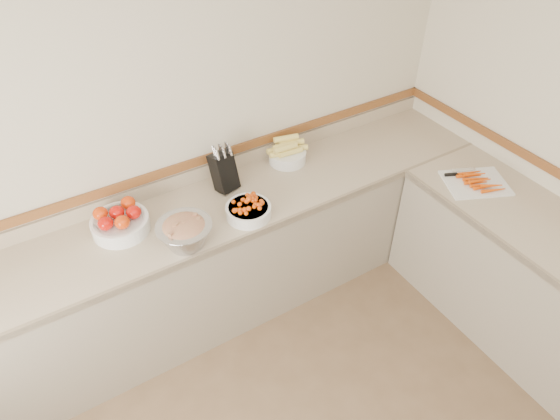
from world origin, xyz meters
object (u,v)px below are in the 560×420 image
cherry_tomato_bowl (248,209)px  cutting_board (476,182)px  rhubarb_bowl (185,232)px  dishwasher (556,304)px  corn_bowl (287,153)px  tomato_bowl (120,222)px  knife_block (224,171)px

cherry_tomato_bowl → cutting_board: cherry_tomato_bowl is taller
rhubarb_bowl → cutting_board: bearing=-14.2°
dishwasher → cutting_board: size_ratio=1.72×
rhubarb_bowl → cherry_tomato_bowl: bearing=4.7°
dishwasher → corn_bowl: corn_bowl is taller
cherry_tomato_bowl → dishwasher: bearing=-40.4°
rhubarb_bowl → tomato_bowl: bearing=132.0°
cutting_board → dishwasher: bearing=-86.5°
cherry_tomato_bowl → corn_bowl: corn_bowl is taller
dishwasher → tomato_bowl: (-2.17, 1.53, 0.54)m
dishwasher → corn_bowl: 1.96m
knife_block → tomato_bowl: knife_block is taller
knife_block → rhubarb_bowl: knife_block is taller
knife_block → tomato_bowl: bearing=-175.6°
tomato_bowl → corn_bowl: size_ratio=1.16×
tomato_bowl → rhubarb_bowl: (0.28, -0.31, 0.02)m
cutting_board → corn_bowl: bearing=136.5°
dishwasher → rhubarb_bowl: bearing=147.2°
tomato_bowl → dishwasher: bearing=-35.1°
knife_block → cutting_board: (1.42, -0.83, -0.12)m
knife_block → dishwasher: bearing=-47.1°
dishwasher → knife_block: (-1.47, 1.58, 0.60)m
rhubarb_bowl → corn_bowl: bearing=23.5°
cherry_tomato_bowl → cutting_board: 1.51m
tomato_bowl → cherry_tomato_bowl: tomato_bowl is taller
cherry_tomato_bowl → corn_bowl: (0.51, 0.37, 0.01)m
cherry_tomato_bowl → knife_block: bearing=89.2°
corn_bowl → cutting_board: (0.92, -0.87, -0.05)m
tomato_bowl → cherry_tomato_bowl: 0.75m
dishwasher → tomato_bowl: bearing=144.9°
cutting_board → knife_block: bearing=149.8°
tomato_bowl → rhubarb_bowl: 0.42m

